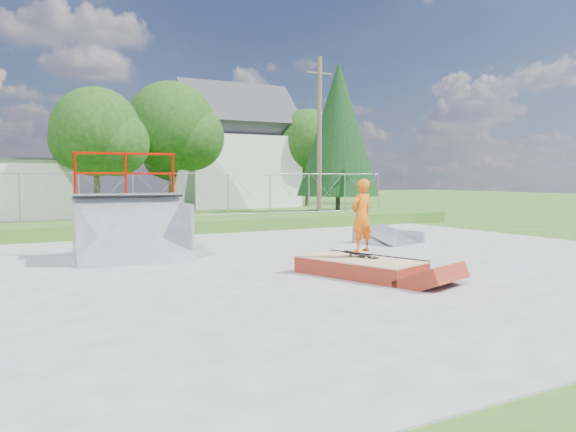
% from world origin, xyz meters
% --- Properties ---
extents(ground, '(120.00, 120.00, 0.00)m').
position_xyz_m(ground, '(0.00, 0.00, 0.00)').
color(ground, '#325D1A').
rests_on(ground, ground).
extents(concrete_pad, '(20.00, 16.00, 0.04)m').
position_xyz_m(concrete_pad, '(0.00, 0.00, 0.02)').
color(concrete_pad, gray).
rests_on(concrete_pad, ground).
extents(grass_berm, '(24.00, 3.00, 0.50)m').
position_xyz_m(grass_berm, '(0.00, 9.50, 0.25)').
color(grass_berm, '#325D1A').
rests_on(grass_berm, ground).
extents(grind_box, '(2.05, 2.94, 0.40)m').
position_xyz_m(grind_box, '(-0.17, -1.85, 0.20)').
color(grind_box, maroon).
rests_on(grind_box, concrete_pad).
extents(quarter_pipe, '(3.01, 2.63, 2.80)m').
position_xyz_m(quarter_pipe, '(-3.85, 2.90, 1.40)').
color(quarter_pipe, '#979A9F').
rests_on(quarter_pipe, concrete_pad).
extents(flat_bank_ramp, '(2.00, 2.08, 0.50)m').
position_xyz_m(flat_bank_ramp, '(4.22, 2.56, 0.25)').
color(flat_bank_ramp, '#979A9F').
rests_on(flat_bank_ramp, concrete_pad).
extents(skateboard, '(0.59, 0.80, 0.13)m').
position_xyz_m(skateboard, '(-0.03, -1.70, 0.44)').
color(skateboard, black).
rests_on(skateboard, grind_box).
extents(skater, '(0.64, 0.49, 1.59)m').
position_xyz_m(skater, '(-0.03, -1.70, 1.23)').
color(skater, orange).
rests_on(skater, grind_box).
extents(chain_link_fence, '(20.00, 0.06, 1.80)m').
position_xyz_m(chain_link_fence, '(0.00, 10.50, 1.40)').
color(chain_link_fence, gray).
rests_on(chain_link_fence, grass_berm).
extents(gable_house, '(8.40, 6.08, 8.94)m').
position_xyz_m(gable_house, '(9.00, 26.00, 3.84)').
color(gable_house, beige).
rests_on(gable_house, ground).
extents(utility_pole, '(0.24, 0.24, 8.00)m').
position_xyz_m(utility_pole, '(7.50, 12.00, 4.00)').
color(utility_pole, '#4F3D31').
rests_on(utility_pole, ground).
extents(tree_left_near, '(4.76, 4.48, 6.65)m').
position_xyz_m(tree_left_near, '(-1.75, 17.83, 4.24)').
color(tree_left_near, '#4F3D31').
rests_on(tree_left_near, ground).
extents(tree_center, '(5.44, 5.12, 7.60)m').
position_xyz_m(tree_center, '(2.78, 19.81, 4.85)').
color(tree_center, '#4F3D31').
rests_on(tree_center, ground).
extents(tree_right_far, '(5.10, 4.80, 7.12)m').
position_xyz_m(tree_right_far, '(14.27, 23.82, 4.54)').
color(tree_right_far, '#4F3D31').
rests_on(tree_right_far, ground).
extents(tree_back_mid, '(4.08, 3.84, 5.70)m').
position_xyz_m(tree_back_mid, '(5.21, 27.86, 3.63)').
color(tree_back_mid, '#4F3D31').
rests_on(tree_back_mid, ground).
extents(conifer_tree, '(5.04, 5.04, 9.10)m').
position_xyz_m(conifer_tree, '(12.00, 17.00, 5.05)').
color(conifer_tree, '#4F3D31').
rests_on(conifer_tree, ground).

